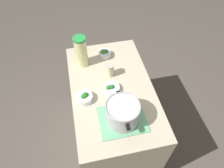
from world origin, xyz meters
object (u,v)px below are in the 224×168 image
at_px(cooking_pot, 123,113).
at_px(lemonade_pitcher, 81,52).
at_px(mason_jar, 110,70).
at_px(broccoli_bowl_front, 105,53).
at_px(broccoli_bowl_center, 111,88).
at_px(broccoli_bowl_back, 85,98).

relative_size(cooking_pot, lemonade_pitcher, 1.07).
distance_m(cooking_pot, mason_jar, 0.47).
bearing_deg(broccoli_bowl_front, broccoli_bowl_center, -3.68).
xyz_separation_m(mason_jar, broccoli_bowl_front, (-0.26, 0.00, -0.03)).
height_order(lemonade_pitcher, broccoli_bowl_center, lemonade_pitcher).
xyz_separation_m(broccoli_bowl_front, broccoli_bowl_center, (0.43, -0.03, -0.01)).
xyz_separation_m(broccoli_bowl_center, broccoli_bowl_back, (0.05, -0.23, 0.01)).
bearing_deg(broccoli_bowl_back, cooking_pot, 46.25).
distance_m(broccoli_bowl_center, broccoli_bowl_back, 0.24).
bearing_deg(lemonade_pitcher, broccoli_bowl_front, 106.31).
relative_size(broccoli_bowl_center, broccoli_bowl_back, 1.05).
height_order(broccoli_bowl_center, broccoli_bowl_back, broccoli_bowl_back).
bearing_deg(mason_jar, lemonade_pitcher, -131.21).
relative_size(cooking_pot, mason_jar, 2.54).
height_order(cooking_pot, lemonade_pitcher, lemonade_pitcher).
height_order(cooking_pot, broccoli_bowl_center, cooking_pot).
bearing_deg(broccoli_bowl_center, mason_jar, 171.78).
height_order(cooking_pot, broccoli_bowl_front, cooking_pot).
relative_size(broccoli_bowl_front, broccoli_bowl_center, 0.87).
bearing_deg(lemonade_pitcher, broccoli_bowl_center, 28.07).
height_order(broccoli_bowl_front, broccoli_bowl_center, broccoli_bowl_front).
relative_size(cooking_pot, broccoli_bowl_center, 2.33).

